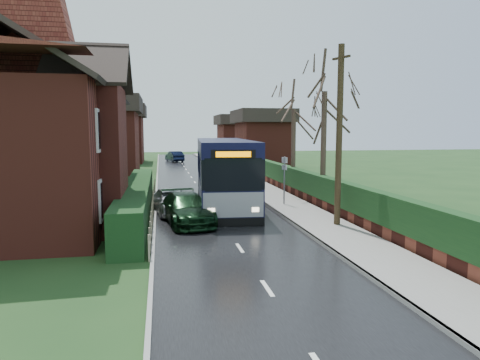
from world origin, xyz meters
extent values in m
plane|color=#29471E|center=(0.00, 0.00, 0.00)|extent=(140.00, 140.00, 0.00)
cube|color=black|center=(0.00, 10.00, 0.01)|extent=(6.00, 100.00, 0.02)
cube|color=slate|center=(4.25, 10.00, 0.07)|extent=(2.50, 100.00, 0.14)
cube|color=gray|center=(3.05, 10.00, 0.07)|extent=(0.12, 100.00, 0.14)
cube|color=gray|center=(-3.05, 10.00, 0.05)|extent=(0.12, 100.00, 0.10)
cube|color=black|center=(-3.90, 5.00, 0.80)|extent=(1.20, 16.00, 1.60)
cube|color=maroon|center=(5.80, 10.00, 0.30)|extent=(0.30, 50.00, 0.60)
cube|color=black|center=(5.80, 10.00, 1.20)|extent=(0.60, 50.00, 1.20)
cube|color=maroon|center=(-9.00, 5.00, 3.00)|extent=(8.00, 14.00, 6.00)
cube|color=maroon|center=(-5.50, 2.00, 3.00)|extent=(2.50, 4.00, 6.00)
cube|color=brown|center=(-8.00, 9.00, 9.20)|extent=(0.90, 1.40, 2.20)
cube|color=silver|center=(-4.95, 0.00, 1.60)|extent=(0.08, 1.20, 1.60)
cube|color=black|center=(-4.92, 0.00, 1.60)|extent=(0.03, 0.95, 1.35)
cube|color=silver|center=(-4.95, 0.00, 4.20)|extent=(0.08, 1.20, 1.60)
cube|color=black|center=(-4.92, 0.00, 4.20)|extent=(0.03, 0.95, 1.35)
cube|color=silver|center=(-4.95, 4.00, 1.60)|extent=(0.08, 1.20, 1.60)
cube|color=black|center=(-4.92, 4.00, 1.60)|extent=(0.03, 0.95, 1.35)
cube|color=silver|center=(-4.95, 4.00, 4.20)|extent=(0.08, 1.20, 1.60)
cube|color=black|center=(-4.92, 4.00, 4.20)|extent=(0.03, 0.95, 1.35)
cube|color=silver|center=(-4.95, 8.00, 1.60)|extent=(0.08, 1.20, 1.60)
cube|color=black|center=(-4.92, 8.00, 1.60)|extent=(0.03, 0.95, 1.35)
cube|color=silver|center=(-4.95, 8.00, 4.20)|extent=(0.08, 1.20, 1.60)
cube|color=black|center=(-4.92, 8.00, 4.20)|extent=(0.03, 0.95, 1.35)
cube|color=silver|center=(-4.95, 10.50, 1.60)|extent=(0.08, 1.20, 1.60)
cube|color=black|center=(-4.92, 10.50, 1.60)|extent=(0.03, 0.95, 1.35)
cube|color=silver|center=(-4.95, 10.50, 4.20)|extent=(0.08, 1.20, 1.60)
cube|color=black|center=(-4.92, 10.50, 4.20)|extent=(0.03, 0.95, 1.35)
cube|color=black|center=(0.80, 7.42, 1.01)|extent=(3.64, 12.29, 1.26)
cube|color=black|center=(0.80, 7.42, 2.30)|extent=(3.66, 12.29, 1.32)
cube|color=black|center=(0.80, 7.42, 3.33)|extent=(3.64, 12.29, 0.73)
cube|color=black|center=(0.80, 7.42, 0.19)|extent=(3.64, 12.29, 0.39)
cube|color=gray|center=(0.36, 1.43, 0.99)|extent=(2.65, 0.32, 1.10)
cube|color=black|center=(0.35, 1.40, 2.31)|extent=(2.48, 0.26, 1.43)
cube|color=black|center=(0.35, 1.40, 3.19)|extent=(1.93, 0.22, 0.39)
cube|color=#FF8C00|center=(0.35, 1.36, 3.19)|extent=(1.51, 0.15, 0.24)
cube|color=black|center=(0.35, 1.42, 0.24)|extent=(2.70, 0.34, 0.33)
cube|color=#FFF2CC|center=(-0.61, 1.44, 0.77)|extent=(0.31, 0.07, 0.20)
cube|color=#FFF2CC|center=(1.31, 1.30, 0.77)|extent=(0.31, 0.07, 0.20)
cylinder|color=black|center=(-0.73, 3.65, 0.53)|extent=(0.39, 1.08, 1.06)
cylinder|color=black|center=(1.75, 3.46, 0.53)|extent=(0.39, 1.08, 1.06)
cylinder|color=black|center=(-0.15, 11.38, 0.53)|extent=(0.39, 1.08, 1.06)
cylinder|color=black|center=(2.33, 11.19, 0.53)|extent=(0.39, 1.08, 1.06)
imported|color=#BCBCC1|center=(-2.26, 5.03, 0.66)|extent=(2.11, 4.07, 1.32)
imported|color=black|center=(-1.60, 2.58, 0.68)|extent=(2.58, 4.92, 1.36)
imported|color=black|center=(-0.84, 41.96, 0.73)|extent=(2.56, 4.65, 1.45)
cylinder|color=slate|center=(4.00, 6.00, 1.39)|extent=(0.08, 0.08, 2.79)
cube|color=white|center=(4.00, 6.00, 2.59)|extent=(0.22, 0.41, 0.32)
cube|color=white|center=(4.00, 6.00, 2.19)|extent=(0.20, 0.37, 0.28)
cylinder|color=black|center=(4.80, 0.58, 3.90)|extent=(0.27, 0.27, 7.79)
cube|color=black|center=(4.80, 0.58, 7.24)|extent=(0.42, 0.97, 0.09)
cylinder|color=#392A21|center=(6.00, 5.37, 3.15)|extent=(0.30, 0.30, 6.30)
cylinder|color=#3E2E24|center=(6.00, 10.69, 2.80)|extent=(0.30, 0.30, 5.59)
cylinder|color=#34281E|center=(-10.78, 17.00, 3.10)|extent=(0.28, 0.28, 6.20)
camera|label=1|loc=(-2.73, -16.66, 4.19)|focal=32.00mm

